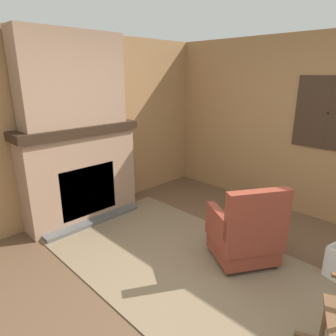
{
  "coord_description": "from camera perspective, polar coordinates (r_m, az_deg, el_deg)",
  "views": [
    {
      "loc": [
        1.5,
        -1.95,
        2.02
      ],
      "look_at": [
        -1.02,
        0.56,
        0.9
      ],
      "focal_mm": 32.0,
      "sensor_mm": 36.0,
      "label": 1
    }
  ],
  "objects": [
    {
      "name": "chimney_breast",
      "position": [
        4.19,
        -17.81,
        15.77
      ],
      "size": [
        0.34,
        1.4,
        1.19
      ],
      "color": "#9E7A60",
      "rests_on": "fireplace_hearth"
    },
    {
      "name": "wood_panel_wall_left",
      "position": [
        4.45,
        -18.36,
        7.06
      ],
      "size": [
        0.06,
        5.4,
        2.57
      ],
      "color": "#9E7247",
      "rests_on": "ground"
    },
    {
      "name": "storage_case",
      "position": [
        4.44,
        -13.34,
        9.35
      ],
      "size": [
        0.14,
        0.22,
        0.14
      ],
      "color": "brown",
      "rests_on": "fireplace_hearth"
    },
    {
      "name": "ground_plane",
      "position": [
        3.19,
        6.28,
        -22.06
      ],
      "size": [
        14.0,
        14.0,
        0.0
      ],
      "primitive_type": "plane",
      "color": "brown"
    },
    {
      "name": "armchair",
      "position": [
        3.46,
        14.54,
        -12.03
      ],
      "size": [
        0.88,
        0.9,
        0.94
      ],
      "rotation": [
        0.0,
        0.0,
        2.59
      ],
      "color": "brown",
      "rests_on": "ground"
    },
    {
      "name": "oil_lamp_vase",
      "position": [
        4.04,
        -24.13,
        7.97
      ],
      "size": [
        0.13,
        0.13,
        0.28
      ],
      "color": "#47708E",
      "rests_on": "fireplace_hearth"
    },
    {
      "name": "fireplace_hearth",
      "position": [
        4.39,
        -16.2,
        -1.1
      ],
      "size": [
        0.6,
        1.7,
        1.36
      ],
      "color": "#9E7A60",
      "rests_on": "ground"
    },
    {
      "name": "firewood_stack",
      "position": [
        5.02,
        14.27,
        -5.94
      ],
      "size": [
        0.5,
        0.42,
        0.15
      ],
      "rotation": [
        0.0,
        0.0,
        0.14
      ],
      "color": "brown",
      "rests_on": "ground"
    },
    {
      "name": "area_rug",
      "position": [
        3.44,
        4.95,
        -18.49
      ],
      "size": [
        3.67,
        1.91,
        0.01
      ],
      "color": "#7A664C",
      "rests_on": "ground"
    },
    {
      "name": "decorative_plate_on_mantel",
      "position": [
        4.31,
        -16.6,
        9.62
      ],
      "size": [
        0.07,
        0.25,
        0.25
      ],
      "color": "#336093",
      "rests_on": "fireplace_hearth"
    },
    {
      "name": "wood_panel_wall_back",
      "position": [
        4.68,
        26.13,
        6.74
      ],
      "size": [
        5.4,
        0.09,
        2.57
      ],
      "color": "#9E7247",
      "rests_on": "ground"
    }
  ]
}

